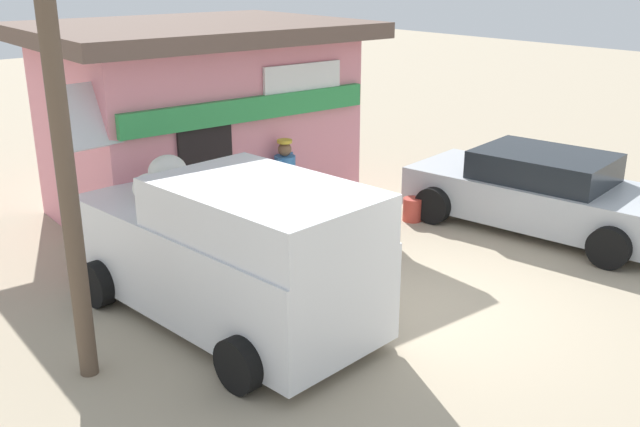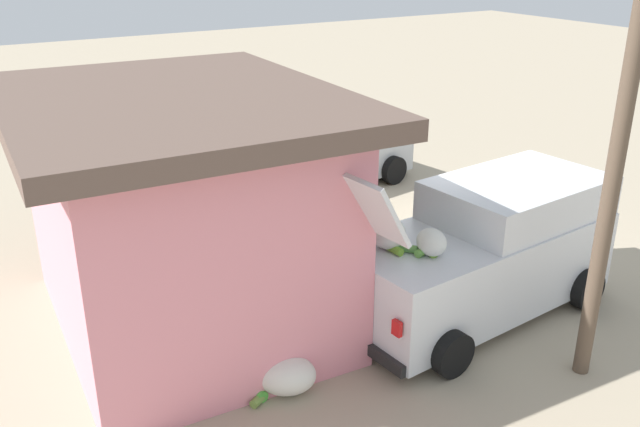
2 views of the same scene
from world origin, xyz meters
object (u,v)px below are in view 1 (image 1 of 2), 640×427
vendor_standing (285,182)px  unloaded_banana_pile (91,234)px  delivery_van (229,250)px  parked_sedan (541,193)px  customer_bending (183,204)px  storefront_bar (197,118)px  paint_bucket (412,209)px

vendor_standing → unloaded_banana_pile: size_ratio=1.65×
unloaded_banana_pile → delivery_van: bearing=-84.7°
parked_sedan → customer_bending: customer_bending is taller
vendor_standing → customer_bending: size_ratio=1.17×
storefront_bar → vendor_standing: (0.40, -1.99, -0.79)m
delivery_van → customer_bending: 2.24m
unloaded_banana_pile → parked_sedan: bearing=-33.3°
parked_sedan → customer_bending: bearing=152.6°
unloaded_banana_pile → paint_bucket: unloaded_banana_pile is taller
delivery_van → paint_bucket: 4.71m
delivery_van → parked_sedan: bearing=-5.7°
storefront_bar → unloaded_banana_pile: (-2.27, -0.38, -1.50)m
vendor_standing → customer_bending: (-1.73, 0.28, -0.06)m
unloaded_banana_pile → customer_bending: bearing=-55.1°
vendor_standing → paint_bucket: size_ratio=4.03×
delivery_van → paint_bucket: (4.52, 1.06, -0.76)m
parked_sedan → vendor_standing: (-3.56, 2.46, 0.31)m
parked_sedan → unloaded_banana_pile: parked_sedan is taller
customer_bending → paint_bucket: 4.12m
vendor_standing → paint_bucket: vendor_standing is taller
storefront_bar → delivery_van: 4.39m
parked_sedan → paint_bucket: bearing=129.8°
customer_bending → paint_bucket: customer_bending is taller
unloaded_banana_pile → paint_bucket: (4.84, -2.43, -0.03)m
vendor_standing → customer_bending: 1.75m
parked_sedan → paint_bucket: parked_sedan is taller
unloaded_banana_pile → paint_bucket: size_ratio=2.44×
delivery_van → customer_bending: size_ratio=3.46×
customer_bending → unloaded_banana_pile: (-0.93, 1.33, -0.65)m
delivery_van → vendor_standing: 3.00m
customer_bending → unloaded_banana_pile: customer_bending is taller
parked_sedan → vendor_standing: size_ratio=2.84×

